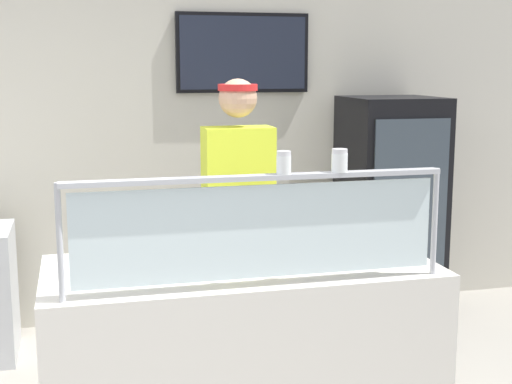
{
  "coord_description": "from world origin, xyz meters",
  "views": [
    {
      "loc": [
        0.17,
        -2.65,
        1.84
      ],
      "look_at": [
        0.95,
        0.43,
        1.27
      ],
      "focal_mm": 50.72,
      "sensor_mm": 36.0,
      "label": 1
    }
  ],
  "objects_px": {
    "parmesan_shaker": "(284,164)",
    "worker_figure": "(239,216)",
    "pizza_tray": "(256,257)",
    "pepper_flake_shaker": "(339,162)",
    "drink_fridge": "(390,210)",
    "pizza_server": "(259,253)"
  },
  "relations": [
    {
      "from": "pizza_tray",
      "to": "pizza_server",
      "type": "bearing_deg",
      "value": -62.08
    },
    {
      "from": "pizza_tray",
      "to": "parmesan_shaker",
      "type": "height_order",
      "value": "parmesan_shaker"
    },
    {
      "from": "pizza_tray",
      "to": "worker_figure",
      "type": "height_order",
      "value": "worker_figure"
    },
    {
      "from": "parmesan_shaker",
      "to": "worker_figure",
      "type": "xyz_separation_m",
      "value": [
        0.07,
        1.11,
        -0.44
      ]
    },
    {
      "from": "pepper_flake_shaker",
      "to": "drink_fridge",
      "type": "bearing_deg",
      "value": 60.0
    },
    {
      "from": "pizza_tray",
      "to": "pepper_flake_shaker",
      "type": "relative_size",
      "value": 5.0
    },
    {
      "from": "pizza_server",
      "to": "pepper_flake_shaker",
      "type": "height_order",
      "value": "pepper_flake_shaker"
    },
    {
      "from": "parmesan_shaker",
      "to": "worker_figure",
      "type": "relative_size",
      "value": 0.05
    },
    {
      "from": "pizza_tray",
      "to": "drink_fridge",
      "type": "xyz_separation_m",
      "value": [
        1.4,
        1.6,
        -0.16
      ]
    },
    {
      "from": "pizza_tray",
      "to": "parmesan_shaker",
      "type": "bearing_deg",
      "value": -87.83
    },
    {
      "from": "parmesan_shaker",
      "to": "worker_figure",
      "type": "bearing_deg",
      "value": 86.33
    },
    {
      "from": "pepper_flake_shaker",
      "to": "worker_figure",
      "type": "distance_m",
      "value": 1.2
    },
    {
      "from": "pepper_flake_shaker",
      "to": "worker_figure",
      "type": "height_order",
      "value": "worker_figure"
    },
    {
      "from": "pepper_flake_shaker",
      "to": "worker_figure",
      "type": "bearing_deg",
      "value": 98.35
    },
    {
      "from": "worker_figure",
      "to": "parmesan_shaker",
      "type": "bearing_deg",
      "value": -93.67
    },
    {
      "from": "pepper_flake_shaker",
      "to": "pizza_tray",
      "type": "bearing_deg",
      "value": 122.47
    },
    {
      "from": "parmesan_shaker",
      "to": "pepper_flake_shaker",
      "type": "height_order",
      "value": "pepper_flake_shaker"
    },
    {
      "from": "drink_fridge",
      "to": "pizza_tray",
      "type": "bearing_deg",
      "value": -131.16
    },
    {
      "from": "pizza_server",
      "to": "worker_figure",
      "type": "xyz_separation_m",
      "value": [
        0.08,
        0.74,
        0.02
      ]
    },
    {
      "from": "parmesan_shaker",
      "to": "pepper_flake_shaker",
      "type": "bearing_deg",
      "value": -0.0
    },
    {
      "from": "pizza_tray",
      "to": "pepper_flake_shaker",
      "type": "xyz_separation_m",
      "value": [
        0.25,
        -0.39,
        0.48
      ]
    },
    {
      "from": "pizza_server",
      "to": "drink_fridge",
      "type": "distance_m",
      "value": 2.14
    }
  ]
}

